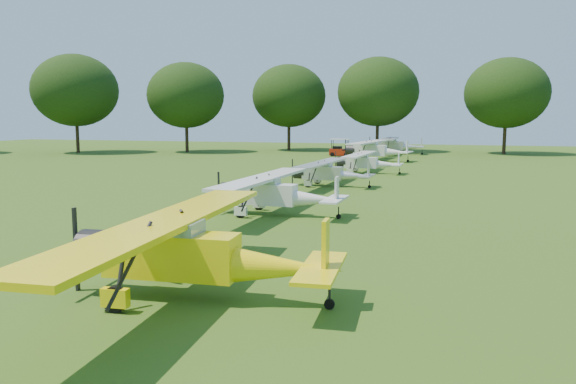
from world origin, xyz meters
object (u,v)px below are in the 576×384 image
object	(u,v)px
aircraft_3	(274,191)
aircraft_4	(329,171)
aircraft_2	(191,249)
aircraft_7	(395,144)
aircraft_5	(366,161)
aircraft_6	(375,149)
golf_cart	(340,150)

from	to	relation	value
aircraft_3	aircraft_4	distance (m)	11.94
aircraft_3	aircraft_2	bearing A→B (deg)	-80.10
aircraft_7	aircraft_5	bearing A→B (deg)	-90.54
aircraft_2	aircraft_3	xyz separation A→B (m)	(-1.81, 12.61, -0.16)
aircraft_6	golf_cart	bearing A→B (deg)	136.09
aircraft_2	aircraft_3	distance (m)	12.74
aircraft_5	aircraft_4	bearing A→B (deg)	-93.88
aircraft_5	golf_cart	world-z (taller)	golf_cart
aircraft_6	aircraft_7	xyz separation A→B (m)	(0.89, 12.21, -0.05)
aircraft_5	aircraft_7	size ratio (longest dim) A/B	0.82
aircraft_4	golf_cart	distance (m)	30.40
aircraft_2	aircraft_4	distance (m)	24.62
golf_cart	aircraft_4	bearing A→B (deg)	-82.45
aircraft_5	aircraft_6	xyz separation A→B (m)	(-1.10, 13.71, 0.29)
aircraft_7	golf_cart	size ratio (longest dim) A/B	4.43
aircraft_5	aircraft_6	distance (m)	13.76
aircraft_4	aircraft_5	size ratio (longest dim) A/B	1.00
aircraft_6	aircraft_7	distance (m)	12.24
aircraft_3	aircraft_7	xyz separation A→B (m)	(0.93, 47.58, 0.11)
aircraft_3	aircraft_5	size ratio (longest dim) A/B	1.12
aircraft_5	golf_cart	distance (m)	21.19
aircraft_7	golf_cart	bearing A→B (deg)	-137.77
aircraft_2	aircraft_5	size ratio (longest dim) A/B	1.27
aircraft_7	aircraft_6	bearing A→B (deg)	-95.16
aircraft_4	aircraft_7	bearing A→B (deg)	92.10
aircraft_6	golf_cart	size ratio (longest dim) A/B	4.64
aircraft_2	aircraft_7	xyz separation A→B (m)	(-0.88, 60.19, -0.05)
aircraft_2	aircraft_5	xyz separation A→B (m)	(-0.67, 34.27, -0.28)
aircraft_5	aircraft_6	bearing A→B (deg)	97.07
aircraft_7	golf_cart	distance (m)	8.32
aircraft_4	aircraft_6	distance (m)	23.43
aircraft_4	aircraft_6	xyz separation A→B (m)	(-0.02, 23.43, 0.28)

